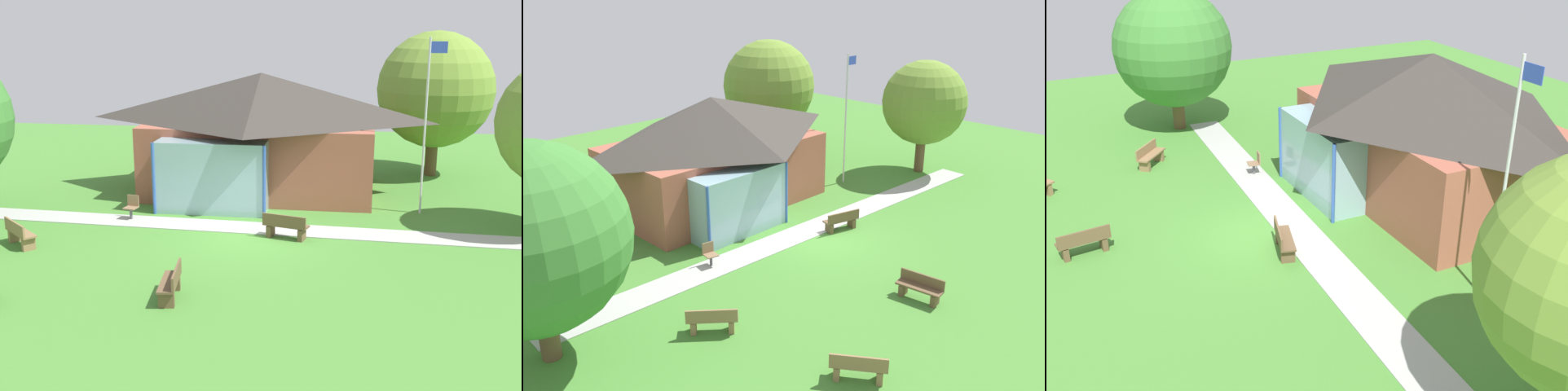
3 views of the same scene
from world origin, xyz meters
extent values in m
plane|color=#478433|center=(0.00, 0.00, 0.00)|extent=(44.00, 44.00, 0.00)
cube|color=#A35642|center=(-0.54, 6.23, 1.47)|extent=(9.03, 5.43, 2.95)
pyramid|color=#38332D|center=(-0.54, 6.23, 3.90)|extent=(10.03, 6.43, 1.92)
cube|color=#8CB2BF|center=(-1.90, 2.92, 1.33)|extent=(4.06, 1.20, 2.65)
cylinder|color=#3359B2|center=(-3.93, 2.32, 1.33)|extent=(0.12, 0.12, 2.65)
cylinder|color=#3359B2|center=(0.14, 2.32, 1.33)|extent=(0.12, 0.12, 2.65)
cube|color=#ADADA8|center=(0.00, 1.09, 0.01)|extent=(22.13, 2.20, 0.03)
cylinder|color=silver|center=(5.73, 3.80, 3.18)|extent=(0.08, 0.08, 6.35)
cube|color=blue|center=(6.03, 3.80, 6.00)|extent=(0.60, 0.02, 0.40)
cube|color=olive|center=(-7.04, -1.75, 0.45)|extent=(1.42, 1.32, 0.06)
cube|color=olive|center=(-7.46, -1.38, 0.20)|extent=(0.38, 0.41, 0.39)
cube|color=olive|center=(-6.63, -2.11, 0.20)|extent=(0.38, 0.41, 0.39)
cube|color=olive|center=(-7.17, -1.89, 0.66)|extent=(1.17, 1.03, 0.36)
cube|color=olive|center=(-5.74, -6.09, 0.45)|extent=(1.23, 1.48, 0.06)
cube|color=olive|center=(-6.05, -5.64, 0.20)|extent=(0.42, 0.36, 0.39)
cube|color=olive|center=(-5.42, -6.53, 0.20)|extent=(0.42, 0.36, 0.39)
cube|color=olive|center=(-5.89, -6.20, 0.66)|extent=(0.92, 1.26, 0.36)
cube|color=brown|center=(-1.28, -5.06, 0.45)|extent=(0.63, 1.54, 0.06)
cube|color=brown|center=(-1.21, -5.60, 0.20)|extent=(0.42, 0.21, 0.39)
cube|color=brown|center=(-1.35, -4.51, 0.20)|extent=(0.42, 0.21, 0.39)
cube|color=brown|center=(-1.09, -5.03, 0.66)|extent=(0.25, 1.50, 0.36)
cube|color=brown|center=(1.16, 0.20, 0.45)|extent=(1.56, 0.83, 0.06)
cube|color=brown|center=(0.63, 0.35, 0.20)|extent=(0.26, 0.43, 0.39)
cube|color=brown|center=(1.69, 0.05, 0.20)|extent=(0.26, 0.43, 0.39)
cube|color=brown|center=(1.11, 0.02, 0.66)|extent=(1.46, 0.47, 0.36)
cube|color=#8C6B4C|center=(-4.55, 1.47, 0.44)|extent=(0.51, 0.51, 0.04)
cube|color=#8C6B4C|center=(-4.51, 1.67, 0.66)|extent=(0.44, 0.11, 0.40)
cylinder|color=#4C4C51|center=(-4.55, 1.47, 0.21)|extent=(0.10, 0.10, 0.42)
cylinder|color=#4C4C51|center=(-4.55, 1.47, 0.01)|extent=(0.36, 0.36, 0.02)
cylinder|color=brown|center=(9.92, 2.09, 1.03)|extent=(0.49, 0.49, 2.07)
sphere|color=olive|center=(9.92, 2.09, 3.67)|extent=(4.28, 4.28, 4.28)
cylinder|color=brown|center=(6.70, 10.19, 0.98)|extent=(0.54, 0.54, 1.97)
sphere|color=olive|center=(6.70, 10.19, 3.89)|extent=(5.14, 5.14, 5.14)
cylinder|color=brown|center=(-10.90, 0.42, 0.85)|extent=(0.53, 0.53, 1.70)
sphere|color=#3D7F33|center=(-10.90, 0.42, 3.59)|extent=(5.02, 5.02, 5.02)
camera|label=1|loc=(3.36, -20.60, 7.05)|focal=46.30mm
camera|label=2|loc=(-15.69, -13.29, 9.79)|focal=39.58mm
camera|label=3|loc=(15.59, -6.11, 9.31)|focal=43.04mm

